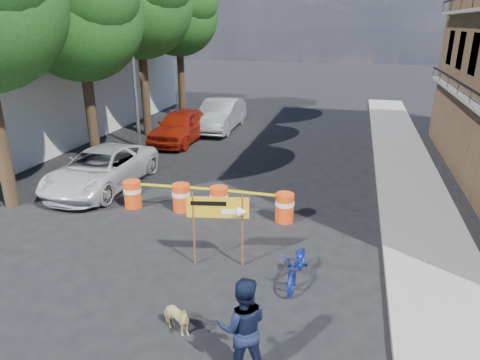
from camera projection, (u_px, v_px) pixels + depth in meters
The scene contains 18 objects.
ground at pixel (179, 264), 10.81m from camera, with size 120.00×120.00×0.00m, color black.
sidewalk_east at pixel (414, 197), 14.73m from camera, with size 2.40×40.00×0.15m, color gray.
white_building at pixel (16, 79), 21.99m from camera, with size 8.00×22.00×6.00m, color silver.
tree_mid_a at pixel (81, 15), 16.72m from camera, with size 5.25×5.00×8.68m.
tree_mid_b at pixel (140, 2), 21.01m from camera, with size 5.67×5.40×9.62m.
tree_far at pixel (179, 14), 25.71m from camera, with size 5.04×4.80×8.84m.
streetlamp at pixel (134, 55), 19.35m from camera, with size 1.25×0.18×8.00m.
barrel_far_left at pixel (133, 194), 13.99m from camera, with size 0.58×0.58×0.90m.
barrel_mid_left at pixel (181, 197), 13.72m from camera, with size 0.58×0.58×0.90m.
barrel_mid_right at pixel (219, 200), 13.49m from camera, with size 0.58×0.58×0.90m.
barrel_far_right at pixel (285, 207), 12.98m from camera, with size 0.58×0.58×0.90m.
detour_sign at pixel (226, 213), 10.26m from camera, with size 1.49×0.43×1.95m.
pedestrian at pixel (243, 327), 7.18m from camera, with size 0.90×0.70×1.84m, color black.
bicycle at pixel (298, 249), 9.76m from camera, with size 0.60×0.90×1.72m, color #1429A5.
dog at pixel (175, 318), 8.30m from camera, with size 0.36×0.78×0.66m, color #DCCB7E.
suv_white at pixel (101, 169), 15.60m from camera, with size 2.38×5.17×1.44m, color silver.
sedan_red at pixel (181, 126), 21.69m from camera, with size 1.94×4.83×1.64m, color #A31F0D.
sedan_silver at pixel (220, 115), 24.12m from camera, with size 1.82×5.22×1.72m, color #B5B9BD.
Camera 1 is at (3.91, -8.70, 5.72)m, focal length 32.00 mm.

